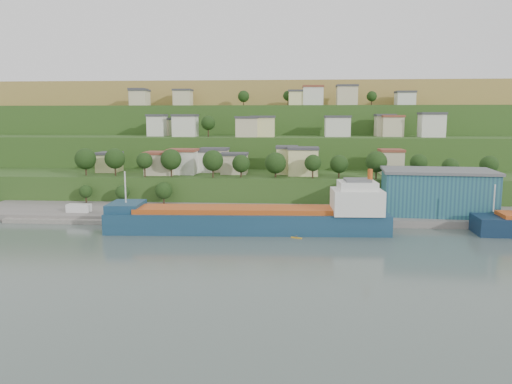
# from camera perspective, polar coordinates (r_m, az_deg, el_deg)

# --- Properties ---
(ground) EXTENTS (500.00, 500.00, 0.00)m
(ground) POSITION_cam_1_polar(r_m,az_deg,el_deg) (122.90, 0.94, -5.40)
(ground) COLOR #43524C
(ground) RESTS_ON ground
(quay) EXTENTS (220.00, 26.00, 4.00)m
(quay) POSITION_cam_1_polar(r_m,az_deg,el_deg) (150.60, 9.21, -2.93)
(quay) COLOR slate
(quay) RESTS_ON ground
(pebble_beach) EXTENTS (40.00, 18.00, 2.40)m
(pebble_beach) POSITION_cam_1_polar(r_m,az_deg,el_deg) (156.94, -19.05, -2.83)
(pebble_beach) COLOR slate
(pebble_beach) RESTS_ON ground
(hillside) EXTENTS (360.00, 211.26, 96.00)m
(hillside) POSITION_cam_1_polar(r_m,az_deg,el_deg) (289.38, 2.93, 2.61)
(hillside) COLOR #284719
(hillside) RESTS_ON ground
(cargo_ship_near) EXTENTS (73.37, 14.68, 18.74)m
(cargo_ship_near) POSITION_cam_1_polar(r_m,az_deg,el_deg) (130.12, 0.05, -3.27)
(cargo_ship_near) COLOR #13364A
(cargo_ship_near) RESTS_ON ground
(warehouse) EXTENTS (32.65, 21.83, 12.80)m
(warehouse) POSITION_cam_1_polar(r_m,az_deg,el_deg) (153.35, 19.96, 0.07)
(warehouse) COLOR navy
(warehouse) RESTS_ON quay
(caravan) EXTENTS (6.79, 2.85, 3.16)m
(caravan) POSITION_cam_1_polar(r_m,az_deg,el_deg) (155.84, -19.58, -1.89)
(caravan) COLOR silver
(caravan) RESTS_ON pebble_beach
(dinghy) EXTENTS (4.46, 1.92, 0.87)m
(dinghy) POSITION_cam_1_polar(r_m,az_deg,el_deg) (149.63, -13.79, -2.50)
(dinghy) COLOR silver
(dinghy) RESTS_ON pebble_beach
(kayak_orange) EXTENTS (3.12, 0.64, 0.78)m
(kayak_orange) POSITION_cam_1_polar(r_m,az_deg,el_deg) (129.12, -8.23, -4.70)
(kayak_orange) COLOR #CC6012
(kayak_orange) RESTS_ON ground
(kayak_yellow) EXTENTS (2.80, 1.58, 0.71)m
(kayak_yellow) POSITION_cam_1_polar(r_m,az_deg,el_deg) (124.16, 4.65, -5.18)
(kayak_yellow) COLOR gold
(kayak_yellow) RESTS_ON ground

